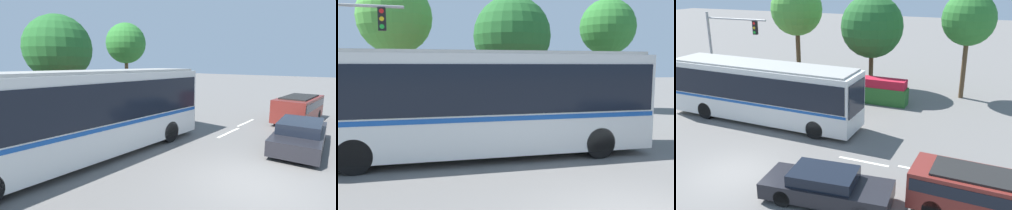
# 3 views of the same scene
# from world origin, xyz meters

# --- Properties ---
(ground_plane) EXTENTS (140.00, 140.00, 0.00)m
(ground_plane) POSITION_xyz_m (0.00, 0.00, 0.00)
(ground_plane) COLOR slate
(city_bus) EXTENTS (11.72, 2.68, 3.41)m
(city_bus) POSITION_xyz_m (-2.38, 5.74, 1.94)
(city_bus) COLOR silver
(city_bus) RESTS_ON ground
(sedan_foreground) EXTENTS (5.01, 2.31, 1.25)m
(sedan_foreground) POSITION_xyz_m (4.56, -0.32, 0.61)
(sedan_foreground) COLOR black
(sedan_foreground) RESTS_ON ground
(suv_left_lane) EXTENTS (4.76, 2.04, 1.66)m
(suv_left_lane) POSITION_xyz_m (9.83, 0.94, 0.97)
(suv_left_lane) COLOR maroon
(suv_left_lane) RESTS_ON ground
(flowering_hedge) EXTENTS (10.66, 1.04, 1.69)m
(flowering_hedge) POSITION_xyz_m (-0.61, 11.45, 0.83)
(flowering_hedge) COLOR #286028
(flowering_hedge) RESTS_ON ground
(street_tree_centre) EXTENTS (4.49, 4.49, 6.93)m
(street_tree_centre) POSITION_xyz_m (1.28, 14.24, 4.67)
(street_tree_centre) COLOR brown
(street_tree_centre) RESTS_ON ground
(street_tree_right) EXTENTS (3.54, 3.54, 7.20)m
(street_tree_right) POSITION_xyz_m (7.77, 14.81, 5.39)
(street_tree_right) COLOR brown
(street_tree_right) RESTS_ON ground
(lane_stripe_near) EXTENTS (2.40, 0.16, 0.01)m
(lane_stripe_near) POSITION_xyz_m (7.55, 3.35, 0.01)
(lane_stripe_near) COLOR silver
(lane_stripe_near) RESTS_ON ground
(lane_stripe_mid) EXTENTS (2.40, 0.16, 0.01)m
(lane_stripe_mid) POSITION_xyz_m (4.78, 3.13, 0.01)
(lane_stripe_mid) COLOR silver
(lane_stripe_mid) RESTS_ON ground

